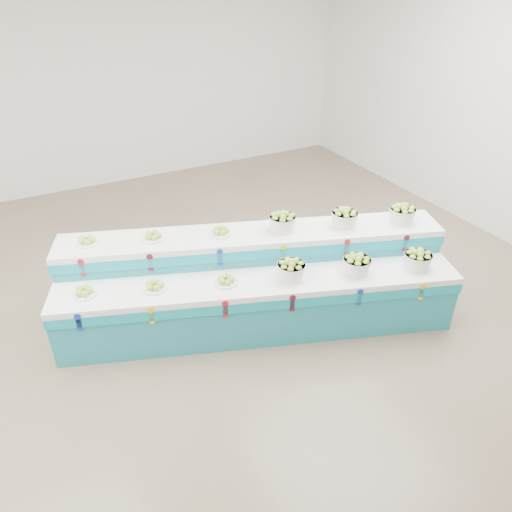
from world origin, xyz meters
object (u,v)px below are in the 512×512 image
(display_stand, at_px, (256,282))
(basket_upper_right, at_px, (402,214))
(plate_upper_mid, at_px, (153,236))
(basket_lower_left, at_px, (291,269))

(display_stand, height_order, basket_upper_right, basket_upper_right)
(plate_upper_mid, bearing_deg, display_stand, -32.93)
(display_stand, height_order, plate_upper_mid, plate_upper_mid)
(plate_upper_mid, height_order, basket_upper_right, basket_upper_right)
(plate_upper_mid, distance_m, basket_upper_right, 2.93)
(basket_lower_left, bearing_deg, display_stand, 122.35)
(display_stand, bearing_deg, plate_upper_mid, 166.15)
(display_stand, relative_size, basket_upper_right, 14.33)
(display_stand, distance_m, basket_lower_left, 0.55)
(basket_lower_left, relative_size, basket_upper_right, 1.00)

